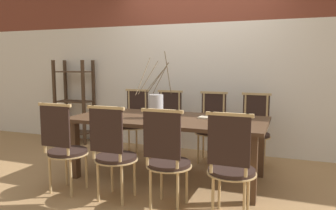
{
  "coord_description": "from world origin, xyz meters",
  "views": [
    {
      "loc": [
        1.35,
        -3.54,
        1.36
      ],
      "look_at": [
        0.0,
        0.0,
        0.87
      ],
      "focal_mm": 35.0,
      "sensor_mm": 36.0,
      "label": 1
    }
  ],
  "objects_px": {
    "vase_centerpiece": "(156,106)",
    "book_stack": "(209,118)",
    "chair_far_center": "(211,126)",
    "dining_table": "(168,125)",
    "shelving_rack": "(74,102)",
    "chair_near_center": "(167,157)"
  },
  "relations": [
    {
      "from": "chair_near_center",
      "to": "vase_centerpiece",
      "type": "xyz_separation_m",
      "value": [
        -0.43,
        0.76,
        0.37
      ]
    },
    {
      "from": "dining_table",
      "to": "book_stack",
      "type": "height_order",
      "value": "book_stack"
    },
    {
      "from": "chair_far_center",
      "to": "vase_centerpiece",
      "type": "relative_size",
      "value": 1.26
    },
    {
      "from": "vase_centerpiece",
      "to": "book_stack",
      "type": "distance_m",
      "value": 0.63
    },
    {
      "from": "dining_table",
      "to": "shelving_rack",
      "type": "distance_m",
      "value": 2.43
    },
    {
      "from": "book_stack",
      "to": "chair_far_center",
      "type": "bearing_deg",
      "value": 100.81
    },
    {
      "from": "book_stack",
      "to": "vase_centerpiece",
      "type": "bearing_deg",
      "value": -161.61
    },
    {
      "from": "chair_far_center",
      "to": "book_stack",
      "type": "height_order",
      "value": "chair_far_center"
    },
    {
      "from": "chair_far_center",
      "to": "book_stack",
      "type": "distance_m",
      "value": 0.76
    },
    {
      "from": "chair_near_center",
      "to": "shelving_rack",
      "type": "distance_m",
      "value": 3.15
    },
    {
      "from": "chair_far_center",
      "to": "vase_centerpiece",
      "type": "distance_m",
      "value": 1.07
    },
    {
      "from": "dining_table",
      "to": "book_stack",
      "type": "xyz_separation_m",
      "value": [
        0.46,
        0.12,
        0.1
      ]
    },
    {
      "from": "vase_centerpiece",
      "to": "book_stack",
      "type": "bearing_deg",
      "value": 18.39
    },
    {
      "from": "chair_near_center",
      "to": "chair_far_center",
      "type": "height_order",
      "value": "same"
    },
    {
      "from": "chair_near_center",
      "to": "shelving_rack",
      "type": "bearing_deg",
      "value": 141.7
    },
    {
      "from": "dining_table",
      "to": "chair_far_center",
      "type": "bearing_deg",
      "value": 68.5
    },
    {
      "from": "shelving_rack",
      "to": "chair_far_center",
      "type": "bearing_deg",
      "value": -6.63
    },
    {
      "from": "dining_table",
      "to": "chair_near_center",
      "type": "distance_m",
      "value": 0.89
    },
    {
      "from": "vase_centerpiece",
      "to": "shelving_rack",
      "type": "xyz_separation_m",
      "value": [
        -2.04,
        1.19,
        -0.17
      ]
    },
    {
      "from": "dining_table",
      "to": "vase_centerpiece",
      "type": "bearing_deg",
      "value": -149.28
    },
    {
      "from": "chair_far_center",
      "to": "shelving_rack",
      "type": "height_order",
      "value": "shelving_rack"
    },
    {
      "from": "chair_near_center",
      "to": "vase_centerpiece",
      "type": "height_order",
      "value": "vase_centerpiece"
    }
  ]
}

